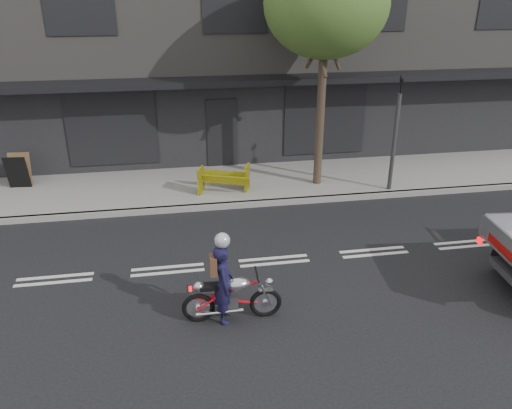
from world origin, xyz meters
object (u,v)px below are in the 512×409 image
at_px(motorcycle, 232,296).
at_px(sandwich_board, 17,173).
at_px(traffic_light_pole, 394,141).
at_px(construction_barrier, 225,181).
at_px(street_tree, 326,5).
at_px(rider, 224,284).

height_order(motorcycle, sandwich_board, sandwich_board).
bearing_deg(motorcycle, traffic_light_pole, 46.76).
bearing_deg(sandwich_board, traffic_light_pole, -5.40).
bearing_deg(construction_barrier, motorcycle, -94.98).
xyz_separation_m(street_tree, traffic_light_pole, (2.00, -0.85, -3.63)).
distance_m(motorcycle, rider, 0.32).
relative_size(street_tree, sandwich_board, 6.71).
relative_size(motorcycle, construction_barrier, 1.28).
height_order(street_tree, traffic_light_pole, street_tree).
distance_m(traffic_light_pole, motorcycle, 7.66).
distance_m(traffic_light_pole, construction_barrier, 5.04).
bearing_deg(street_tree, rider, -119.98).
xyz_separation_m(street_tree, sandwich_board, (-8.95, 1.04, -4.62)).
bearing_deg(rider, construction_barrier, -4.20).
xyz_separation_m(motorcycle, rider, (-0.15, 0.00, 0.28)).
height_order(traffic_light_pole, rider, traffic_light_pole).
height_order(traffic_light_pole, construction_barrier, traffic_light_pole).
height_order(rider, sandwich_board, rider).
xyz_separation_m(traffic_light_pole, motorcycle, (-5.40, -5.30, -1.16)).
distance_m(traffic_light_pole, sandwich_board, 11.16).
height_order(rider, construction_barrier, rider).
distance_m(rider, construction_barrier, 5.76).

